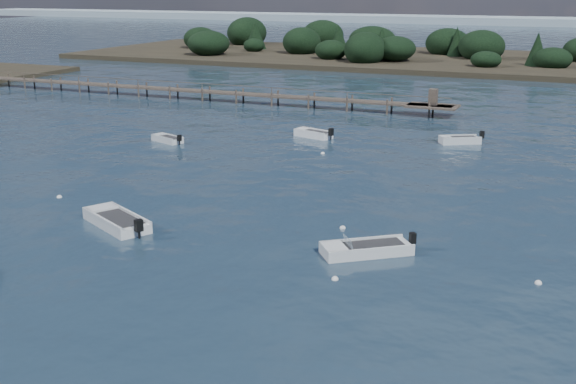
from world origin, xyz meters
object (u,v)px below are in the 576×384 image
at_px(tender_far_grey, 167,140).
at_px(jetty, 206,92).
at_px(dinghy_mid_grey, 117,223).
at_px(tender_far_white, 313,135).
at_px(tender_far_grey_b, 460,141).
at_px(dinghy_mid_white_b, 366,251).

relative_size(tender_far_grey, jetty, 0.05).
xyz_separation_m(tender_far_grey, jetty, (-8.26, 20.93, 0.84)).
distance_m(dinghy_mid_grey, tender_far_white, 26.28).
bearing_deg(tender_far_grey, tender_far_grey_b, 22.08).
xyz_separation_m(tender_far_grey, tender_far_white, (10.44, 6.62, 0.03)).
bearing_deg(tender_far_grey_b, tender_far_white, -168.34).
bearing_deg(tender_far_white, dinghy_mid_grey, -92.39).
bearing_deg(dinghy_mid_white_b, jetty, 128.55).
height_order(dinghy_mid_grey, tender_far_grey, dinghy_mid_grey).
height_order(tender_far_grey, dinghy_mid_white_b, dinghy_mid_white_b).
height_order(tender_far_grey_b, tender_far_white, tender_far_white).
height_order(dinghy_mid_white_b, jetty, jetty).
xyz_separation_m(tender_far_grey, dinghy_mid_white_b, (23.02, -18.32, 0.00)).
height_order(tender_far_grey_b, jetty, jetty).
distance_m(dinghy_mid_grey, tender_far_grey_b, 31.57).
relative_size(dinghy_mid_white_b, jetty, 0.07).
distance_m(dinghy_mid_white_b, tender_far_grey_b, 27.42).
xyz_separation_m(dinghy_mid_grey, tender_far_grey_b, (13.08, 28.73, 0.00)).
bearing_deg(jetty, dinghy_mid_grey, -66.55).
bearing_deg(tender_far_white, dinghy_mid_white_b, -63.23).
relative_size(dinghy_mid_white_b, tender_far_white, 1.17).
height_order(dinghy_mid_grey, dinghy_mid_white_b, dinghy_mid_grey).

